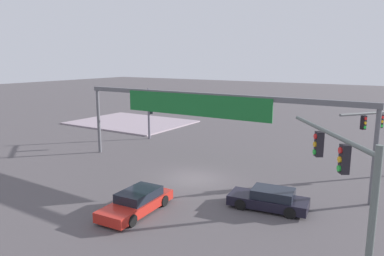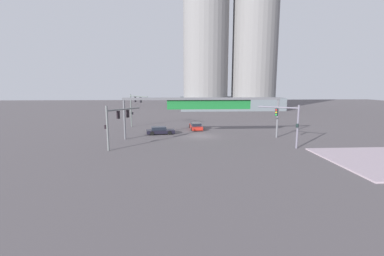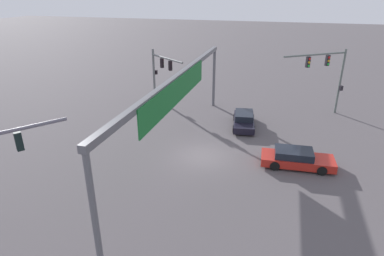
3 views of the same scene
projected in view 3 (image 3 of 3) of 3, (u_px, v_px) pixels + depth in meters
The scene contains 6 objects.
ground_plane at pixel (204, 156), 23.61m from camera, with size 215.77×215.77×0.00m, color #514B4F.
traffic_signal_near_corner at pixel (160, 68), 33.91m from camera, with size 3.60×4.41×5.36m.
traffic_signal_opposite_side at pixel (328, 70), 29.70m from camera, with size 3.92×5.71×6.14m.
overhead_sign_gantry at pixel (179, 87), 21.78m from camera, with size 22.73×0.43×5.98m.
sedan_car_approaching at pixel (244, 120), 28.54m from camera, with size 4.60×2.32×1.21m.
sedan_car_waiting_far at pixel (296, 158), 22.09m from camera, with size 2.17×4.90×1.21m.
Camera 3 is at (20.35, 4.90, 11.14)m, focal length 30.62 mm.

